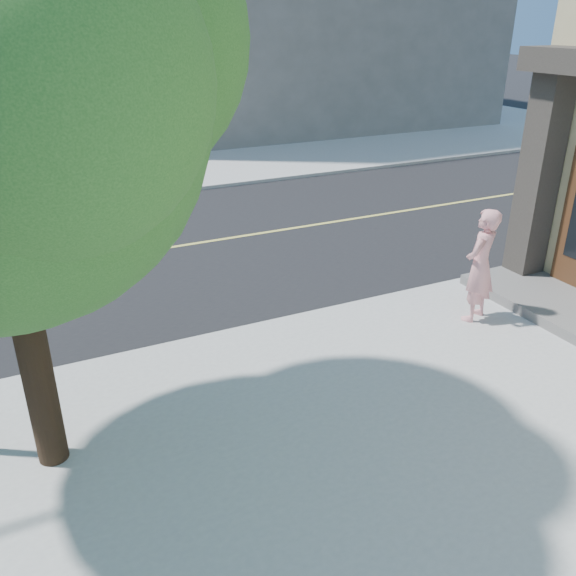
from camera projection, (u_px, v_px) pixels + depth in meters
sidewalk_ne at (261, 117)px, 31.52m from camera, size 29.00×25.00×0.12m
man_on_phone at (480, 266)px, 9.94m from camera, size 0.84×0.72×1.96m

